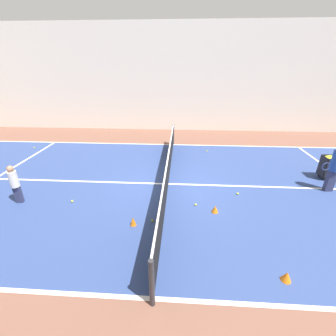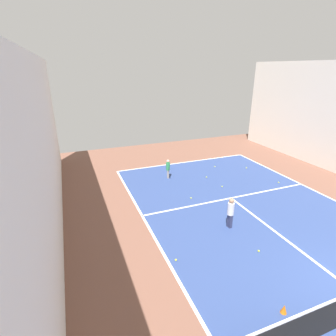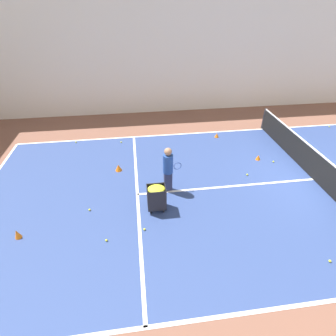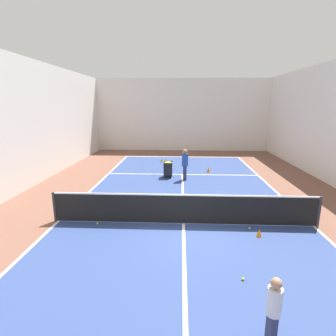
% 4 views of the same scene
% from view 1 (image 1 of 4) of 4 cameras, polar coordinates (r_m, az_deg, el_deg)
% --- Properties ---
extents(ground_plane, '(34.94, 34.94, 0.00)m').
position_cam_1_polar(ground_plane, '(8.36, 0.00, -4.09)').
color(ground_plane, brown).
extents(court_playing_area, '(9.03, 24.55, 0.00)m').
position_cam_1_polar(court_playing_area, '(8.36, 0.00, -4.09)').
color(court_playing_area, navy).
rests_on(court_playing_area, ground).
extents(line_sideline_left, '(0.10, 24.55, 0.00)m').
position_cam_1_polar(line_sideline_left, '(12.50, 1.28, 5.94)').
color(line_sideline_left, white).
rests_on(line_sideline_left, ground).
extents(line_sideline_right, '(0.10, 24.55, 0.00)m').
position_cam_1_polar(line_sideline_right, '(4.92, -3.76, -30.22)').
color(line_sideline_right, white).
rests_on(line_sideline_right, ground).
extents(line_centre_service, '(0.10, 13.50, 0.00)m').
position_cam_1_polar(line_centre_service, '(8.36, 0.00, -4.06)').
color(line_centre_service, white).
rests_on(line_centre_service, ground).
extents(hall_enclosure_left, '(0.15, 31.24, 6.39)m').
position_cam_1_polar(hall_enclosure_left, '(15.12, 1.96, 21.55)').
color(hall_enclosure_left, silver).
rests_on(hall_enclosure_left, ground).
extents(tennis_net, '(9.33, 0.10, 1.10)m').
position_cam_1_polar(tennis_net, '(8.10, 0.00, -0.59)').
color(tennis_net, '#2D2D33').
rests_on(tennis_net, ground).
extents(coach_at_net, '(0.38, 0.68, 1.74)m').
position_cam_1_polar(coach_at_net, '(9.36, 36.81, 0.69)').
color(coach_at_net, '#2D3351').
rests_on(coach_at_net, ground).
extents(child_midcourt, '(0.28, 0.28, 1.28)m').
position_cam_1_polar(child_midcourt, '(8.42, -34.45, -2.94)').
color(child_midcourt, '#2D3351').
rests_on(child_midcourt, ground).
extents(ball_cart, '(0.48, 0.60, 0.93)m').
position_cam_1_polar(ball_cart, '(10.50, 36.05, 1.01)').
color(ball_cart, black).
rests_on(ball_cart, ground).
extents(training_cone_0, '(0.20, 0.20, 0.22)m').
position_cam_1_polar(training_cone_0, '(6.96, 11.86, -10.14)').
color(training_cone_0, orange).
rests_on(training_cone_0, ground).
extents(training_cone_3, '(0.17, 0.17, 0.26)m').
position_cam_1_polar(training_cone_3, '(6.39, -8.86, -13.20)').
color(training_cone_3, orange).
rests_on(training_cone_3, ground).
extents(training_cone_4, '(0.21, 0.21, 0.22)m').
position_cam_1_polar(training_cone_4, '(5.62, 27.91, -23.14)').
color(training_cone_4, orange).
rests_on(training_cone_4, ground).
extents(tennis_ball_0, '(0.07, 0.07, 0.07)m').
position_cam_1_polar(tennis_ball_0, '(6.50, -3.96, -13.22)').
color(tennis_ball_0, yellow).
rests_on(tennis_ball_0, ground).
extents(tennis_ball_2, '(0.07, 0.07, 0.07)m').
position_cam_1_polar(tennis_ball_2, '(7.93, -23.17, -7.75)').
color(tennis_ball_2, yellow).
rests_on(tennis_ball_2, ground).
extents(tennis_ball_6, '(0.07, 0.07, 0.07)m').
position_cam_1_polar(tennis_ball_6, '(7.19, 7.02, -9.22)').
color(tennis_ball_6, yellow).
rests_on(tennis_ball_6, ground).
extents(tennis_ball_7, '(0.07, 0.07, 0.07)m').
position_cam_1_polar(tennis_ball_7, '(8.06, 17.27, -6.23)').
color(tennis_ball_7, yellow).
rests_on(tennis_ball_7, ground).
extents(tennis_ball_8, '(0.07, 0.07, 0.07)m').
position_cam_1_polar(tennis_ball_8, '(13.89, -30.83, 4.47)').
color(tennis_ball_8, yellow).
rests_on(tennis_ball_8, ground).
extents(tennis_ball_10, '(0.07, 0.07, 0.07)m').
position_cam_1_polar(tennis_ball_10, '(11.64, 35.14, -0.07)').
color(tennis_ball_10, yellow).
rests_on(tennis_ball_10, ground).
extents(tennis_ball_17, '(0.07, 0.07, 0.07)m').
position_cam_1_polar(tennis_ball_17, '(11.62, 9.84, 4.26)').
color(tennis_ball_17, yellow).
rests_on(tennis_ball_17, ground).
extents(tennis_ball_18, '(0.07, 0.07, 0.07)m').
position_cam_1_polar(tennis_ball_18, '(11.10, -0.06, 3.65)').
color(tennis_ball_18, yellow).
rests_on(tennis_ball_18, ground).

